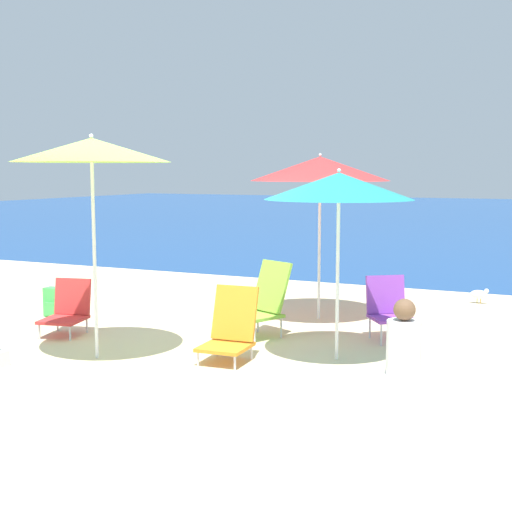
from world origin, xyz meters
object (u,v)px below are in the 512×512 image
object	(u,v)px
seagull	(480,294)
beach_chair_purple	(389,307)
beach_chair_red	(68,309)
backpack_green	(56,303)
beach_chair_lime	(265,300)
person_seated_near	(403,355)
beach_umbrella_lime	(92,151)
beach_umbrella_teal	(339,186)
beach_chair_orange	(230,329)
beach_umbrella_red	(320,169)

from	to	relation	value
seagull	beach_chair_purple	bearing A→B (deg)	-103.18
beach_chair_red	backpack_green	world-z (taller)	beach_chair_red
beach_chair_purple	seagull	world-z (taller)	beach_chair_purple
beach_chair_red	backpack_green	size ratio (longest dim) A/B	1.67
beach_chair_lime	seagull	size ratio (longest dim) A/B	3.28
beach_chair_red	person_seated_near	distance (m)	4.24
beach_umbrella_lime	backpack_green	world-z (taller)	beach_umbrella_lime
beach_umbrella_teal	beach_chair_red	size ratio (longest dim) A/B	3.02
beach_umbrella_lime	beach_chair_purple	size ratio (longest dim) A/B	3.16
beach_umbrella_teal	backpack_green	world-z (taller)	beach_umbrella_teal
beach_chair_orange	beach_chair_purple	distance (m)	2.02
beach_umbrella_red	beach_chair_lime	size ratio (longest dim) A/B	2.47
beach_umbrella_lime	beach_umbrella_red	xyz separation A→B (m)	(1.43, 2.86, -0.18)
beach_chair_purple	beach_umbrella_teal	bearing A→B (deg)	-139.05
beach_umbrella_red	backpack_green	bearing A→B (deg)	-156.99
person_seated_near	beach_chair_lime	bearing A→B (deg)	133.57
beach_chair_lime	beach_umbrella_teal	bearing A→B (deg)	-6.00
beach_umbrella_red	seagull	xyz separation A→B (m)	(1.79, 2.03, -1.84)
beach_chair_purple	person_seated_near	xyz separation A→B (m)	(0.64, -1.94, -0.03)
beach_umbrella_red	beach_chair_red	size ratio (longest dim) A/B	3.33
beach_chair_red	beach_chair_lime	bearing A→B (deg)	9.66
beach_umbrella_lime	beach_chair_lime	size ratio (longest dim) A/B	2.64
beach_chair_red	person_seated_near	xyz separation A→B (m)	(4.20, -0.58, 0.05)
beach_chair_orange	beach_umbrella_red	bearing A→B (deg)	83.50
beach_chair_lime	person_seated_near	distance (m)	2.50
beach_chair_red	beach_chair_lime	xyz separation A→B (m)	(2.19, 0.90, 0.13)
person_seated_near	beach_chair_orange	bearing A→B (deg)	159.13
person_seated_near	beach_chair_purple	bearing A→B (deg)	98.10
beach_umbrella_red	beach_chair_red	bearing A→B (deg)	-139.07
beach_chair_red	person_seated_near	bearing A→B (deg)	-20.54
beach_chair_purple	beach_umbrella_lime	bearing A→B (deg)	-176.31
beach_umbrella_teal	person_seated_near	xyz separation A→B (m)	(0.89, -0.84, -1.45)
beach_chair_orange	beach_chair_red	bearing A→B (deg)	171.08
beach_umbrella_teal	beach_chair_lime	distance (m)	1.87
beach_umbrella_teal	beach_umbrella_red	size ratio (longest dim) A/B	0.91
beach_chair_orange	person_seated_near	distance (m)	1.93
person_seated_near	seagull	world-z (taller)	person_seated_near
beach_chair_red	beach_chair_purple	world-z (taller)	beach_chair_purple
backpack_green	beach_chair_orange	bearing A→B (deg)	-17.02
beach_chair_orange	person_seated_near	size ratio (longest dim) A/B	0.89
beach_chair_orange	person_seated_near	world-z (taller)	person_seated_near
beach_umbrella_lime	beach_chair_lime	bearing A→B (deg)	54.33
beach_umbrella_lime	beach_chair_red	bearing A→B (deg)	143.22
beach_umbrella_red	person_seated_near	distance (m)	3.61
beach_umbrella_red	beach_chair_lime	bearing A→B (deg)	-101.19
beach_umbrella_red	seagull	bearing A→B (deg)	48.61
seagull	beach_umbrella_red	bearing A→B (deg)	-131.39
beach_umbrella_teal	beach_chair_purple	world-z (taller)	beach_umbrella_teal
beach_chair_lime	person_seated_near	world-z (taller)	beach_chair_lime
beach_chair_orange	beach_chair_lime	xyz separation A→B (m)	(-0.12, 1.12, 0.11)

